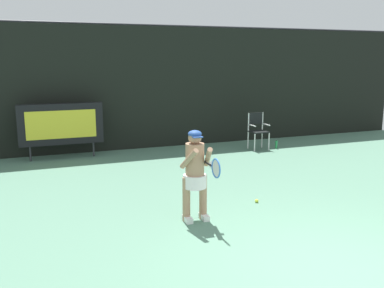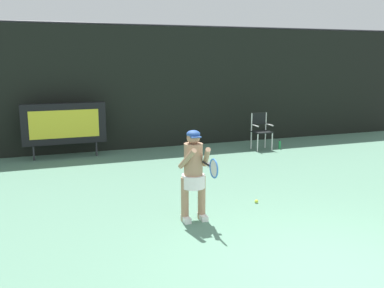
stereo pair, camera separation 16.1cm
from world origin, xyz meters
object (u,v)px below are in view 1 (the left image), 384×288
at_px(tennis_ball_loose, 257,201).
at_px(water_bottle, 276,145).
at_px(tennis_racket, 215,168).
at_px(umpire_chair, 258,129).
at_px(scoreboard, 61,124).
at_px(tennis_player, 195,171).

bearing_deg(tennis_ball_loose, water_bottle, 53.92).
bearing_deg(tennis_racket, umpire_chair, 68.82).
bearing_deg(scoreboard, tennis_racket, -72.95).
xyz_separation_m(tennis_player, tennis_ball_loose, (1.41, 0.40, -0.81)).
bearing_deg(umpire_chair, water_bottle, -16.88).
bearing_deg(tennis_racket, scoreboard, 121.40).
bearing_deg(tennis_racket, water_bottle, 63.99).
height_order(umpire_chair, tennis_racket, tennis_racket).
distance_m(umpire_chair, tennis_ball_loose, 4.99).
xyz_separation_m(tennis_racket, tennis_ball_loose, (1.27, 0.91, -0.98)).
bearing_deg(water_bottle, tennis_ball_loose, -126.08).
relative_size(water_bottle, tennis_racket, 0.44).
height_order(scoreboard, tennis_player, tennis_player).
height_order(tennis_player, tennis_ball_loose, tennis_player).
distance_m(water_bottle, tennis_racket, 6.68).
relative_size(umpire_chair, tennis_player, 0.70).
bearing_deg(scoreboard, water_bottle, -8.80).
height_order(scoreboard, umpire_chair, scoreboard).
distance_m(scoreboard, tennis_player, 5.74).
relative_size(scoreboard, tennis_ball_loose, 32.35).
xyz_separation_m(scoreboard, umpire_chair, (5.56, -0.78, -0.33)).
xyz_separation_m(umpire_chair, tennis_ball_loose, (-2.45, -4.30, -0.58)).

